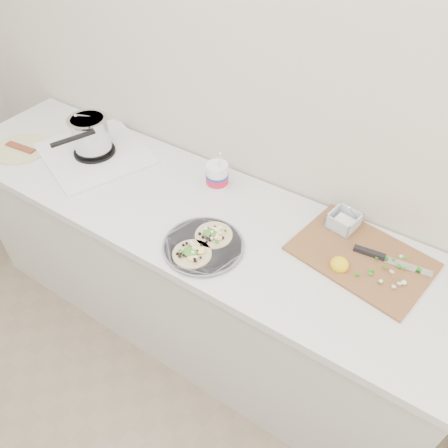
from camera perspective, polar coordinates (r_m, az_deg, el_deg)
The scene contains 6 objects.
counter at distance 2.21m, azimuth -4.40°, elevation -5.97°, with size 2.44×0.66×0.90m.
stove at distance 2.21m, azimuth -16.83°, elevation 10.32°, with size 0.62×0.60×0.24m.
taco_plate at distance 1.68m, azimuth -2.74°, elevation -2.64°, with size 0.32×0.32×0.04m.
tub at distance 1.92m, azimuth -0.86°, elevation 6.46°, with size 0.10×0.10×0.22m.
cutboard at distance 1.73m, azimuth 17.49°, elevation -3.40°, with size 0.54×0.42×0.08m.
bacon_plate at distance 2.41m, azimuth -24.98°, elevation 8.87°, with size 0.27×0.27×0.02m.
Camera 1 is at (0.92, 0.33, 2.13)m, focal length 35.00 mm.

